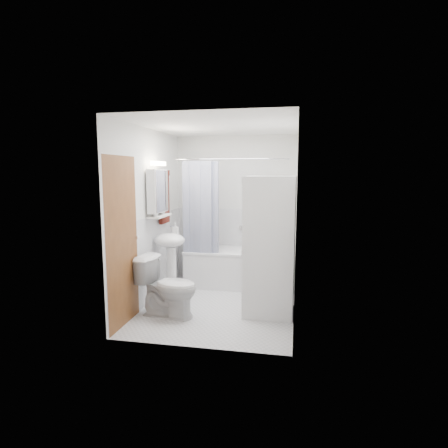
% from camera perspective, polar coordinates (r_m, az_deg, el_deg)
% --- Properties ---
extents(floor, '(2.60, 2.60, 0.00)m').
position_cam_1_polar(floor, '(5.28, -0.60, -12.15)').
color(floor, silver).
rests_on(floor, ground).
extents(room_walls, '(2.60, 2.60, 2.60)m').
position_cam_1_polar(room_walls, '(4.97, -0.62, 4.17)').
color(room_walls, silver).
rests_on(room_walls, ground).
extents(wainscot, '(1.98, 2.58, 2.58)m').
position_cam_1_polar(wainscot, '(5.38, 0.03, -5.09)').
color(wainscot, white).
rests_on(wainscot, ground).
extents(door, '(0.05, 2.00, 2.00)m').
position_cam_1_polar(door, '(4.80, -13.16, -2.03)').
color(door, brown).
rests_on(door, ground).
extents(bathtub, '(1.52, 0.72, 0.58)m').
position_cam_1_polar(bathtub, '(6.04, 1.59, -6.37)').
color(bathtub, white).
rests_on(bathtub, ground).
extents(tub_spout, '(0.04, 0.12, 0.04)m').
position_cam_1_polar(tub_spout, '(6.22, 3.93, -0.51)').
color(tub_spout, silver).
rests_on(tub_spout, room_walls).
extents(curtain_rod, '(1.70, 0.02, 0.02)m').
position_cam_1_polar(curtain_rod, '(5.56, 1.14, 9.86)').
color(curtain_rod, silver).
rests_on(curtain_rod, room_walls).
extents(shower_curtain, '(0.55, 0.02, 1.45)m').
position_cam_1_polar(shower_curtain, '(5.69, -3.62, 2.24)').
color(shower_curtain, '#151E4B').
rests_on(shower_curtain, curtain_rod).
extents(sink, '(0.44, 0.37, 1.04)m').
position_cam_1_polar(sink, '(5.40, -8.20, -4.00)').
color(sink, white).
rests_on(sink, ground).
extents(medicine_cabinet, '(0.13, 0.50, 0.71)m').
position_cam_1_polar(medicine_cabinet, '(5.32, -10.03, 5.14)').
color(medicine_cabinet, white).
rests_on(medicine_cabinet, room_walls).
extents(shelf, '(0.18, 0.54, 0.02)m').
position_cam_1_polar(shelf, '(5.34, -9.79, 1.23)').
color(shelf, silver).
rests_on(shelf, room_walls).
extents(shower_caddy, '(0.22, 0.06, 0.02)m').
position_cam_1_polar(shower_caddy, '(6.17, 4.40, 1.75)').
color(shower_caddy, silver).
rests_on(shower_caddy, room_walls).
extents(towel, '(0.07, 0.33, 0.80)m').
position_cam_1_polar(towel, '(5.65, -9.11, 4.26)').
color(towel, '#501710').
rests_on(towel, room_walls).
extents(washer_dryer, '(0.64, 0.63, 1.76)m').
position_cam_1_polar(washer_dryer, '(4.80, 6.95, -3.32)').
color(washer_dryer, white).
rests_on(washer_dryer, ground).
extents(toilet, '(0.82, 0.53, 0.75)m').
position_cam_1_polar(toilet, '(4.83, -8.50, -9.48)').
color(toilet, white).
rests_on(toilet, ground).
extents(soap_pump, '(0.08, 0.17, 0.08)m').
position_cam_1_polar(soap_pump, '(5.46, -7.40, -1.24)').
color(soap_pump, gray).
rests_on(soap_pump, sink).
extents(shelf_bottle, '(0.07, 0.18, 0.07)m').
position_cam_1_polar(shelf_bottle, '(5.20, -10.39, 1.56)').
color(shelf_bottle, gray).
rests_on(shelf_bottle, shelf).
extents(shelf_cup, '(0.10, 0.09, 0.10)m').
position_cam_1_polar(shelf_cup, '(5.45, -9.36, 2.03)').
color(shelf_cup, gray).
rests_on(shelf_cup, shelf).
extents(shampoo_a, '(0.13, 0.17, 0.13)m').
position_cam_1_polar(shampoo_a, '(6.16, 4.92, 2.44)').
color(shampoo_a, gray).
rests_on(shampoo_a, shower_caddy).
extents(shampoo_b, '(0.08, 0.21, 0.08)m').
position_cam_1_polar(shampoo_b, '(6.15, 6.03, 2.18)').
color(shampoo_b, navy).
rests_on(shampoo_b, shower_caddy).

